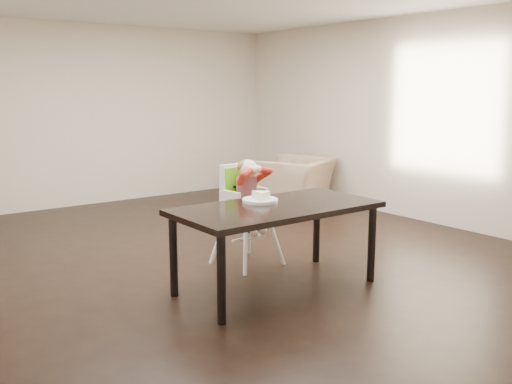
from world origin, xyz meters
TOP-DOWN VIEW (x-y plane):
  - ground at (0.00, 0.00)m, footprint 7.00×7.00m
  - room_walls at (0.00, 0.00)m, footprint 6.02×7.02m
  - dining_table at (-0.21, -1.12)m, footprint 1.80×0.90m
  - high_chair at (-0.01, -0.38)m, footprint 0.49×0.49m
  - plate at (-0.23, -0.92)m, footprint 0.33×0.33m
  - armchair at (2.20, 1.46)m, footprint 1.33×1.14m

SIDE VIEW (x-z plane):
  - ground at x=0.00m, z-range 0.00..0.00m
  - armchair at x=2.20m, z-range 0.00..0.98m
  - dining_table at x=-0.21m, z-range 0.30..1.05m
  - high_chair at x=-0.01m, z-range 0.22..1.28m
  - plate at x=-0.23m, z-range 0.74..0.83m
  - room_walls at x=0.00m, z-range 0.50..3.21m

